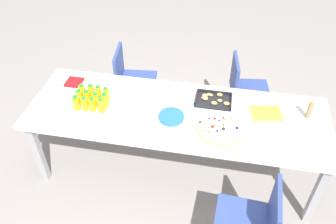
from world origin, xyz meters
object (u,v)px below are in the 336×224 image
Objects in this scene: juice_bottle_2 at (93,105)px; cardboard_tube at (310,110)px; juice_bottle_0 at (76,103)px; chair_far_left at (131,78)px; fruit_pizza at (220,128)px; juice_bottle_11 at (106,95)px; party_table at (177,117)px; juice_bottle_7 at (105,100)px; juice_bottle_9 at (91,92)px; juice_bottle_4 at (80,97)px; juice_bottle_5 at (87,98)px; chair_near_right at (253,221)px; juice_bottle_3 at (101,106)px; juice_bottle_8 at (82,91)px; paper_folder at (266,113)px; juice_bottle_1 at (85,104)px; plate_stack at (171,117)px; snack_tray at (213,100)px; juice_bottle_10 at (99,93)px; chair_far_right at (244,87)px; napkin_stack at (74,82)px; juice_bottle_6 at (96,99)px.

cardboard_tube is (1.80, 0.24, 0.02)m from juice_bottle_2.
chair_far_left is at bearing 75.40° from juice_bottle_0.
juice_bottle_11 is at bearing 169.81° from fruit_pizza.
chair_far_left reaches higher than party_table.
cardboard_tube is at bearing 5.65° from juice_bottle_7.
juice_bottle_9 is (0.08, 0.16, 0.01)m from juice_bottle_0.
juice_bottle_5 is at bearing -1.94° from juice_bottle_4.
chair_near_right is 1.51m from juice_bottle_3.
chair_near_right is 1.78m from juice_bottle_8.
cardboard_tube is 0.35m from paper_folder.
paper_folder is at bearing 59.49° from chair_far_left.
juice_bottle_5 is (-0.01, 0.07, 0.01)m from juice_bottle_1.
juice_bottle_0 is 0.36× the size of fruit_pizza.
cardboard_tube reaches higher than juice_bottle_7.
plate_stack is at bearing 1.77° from juice_bottle_2.
juice_bottle_7 is at bearing -173.47° from paper_folder.
juice_bottle_2 is 0.11m from juice_bottle_7.
juice_bottle_0 reaches higher than chair_near_right.
juice_bottle_11 is at bearing 26.52° from juice_bottle_5.
party_table is 17.35× the size of juice_bottle_5.
chair_near_right is 1.64m from juice_bottle_1.
juice_bottle_4 is at bearing -22.55° from chair_far_left.
snack_tray is (0.29, 0.20, 0.07)m from party_table.
juice_bottle_8 is (-1.55, 0.83, 0.30)m from chair_near_right.
juice_bottle_7 is 1.72m from cardboard_tube.
chair_far_left is 4.91× the size of cardboard_tube.
juice_bottle_4 is 0.45× the size of snack_tray.
juice_bottle_11 reaches higher than juice_bottle_8.
juice_bottle_0 is 0.90× the size of juice_bottle_10.
juice_bottle_7 is at bearing -63.35° from chair_far_right.
juice_bottle_7 is 0.80× the size of cardboard_tube.
juice_bottle_11 is at bearing 18.16° from juice_bottle_4.
napkin_stack is at bearing 122.45° from juice_bottle_4.
juice_bottle_0 is 0.39m from napkin_stack.
napkin_stack is at bearing 167.28° from party_table.
chair_near_right is at bearing -68.42° from snack_tray.
juice_bottle_5 reaches higher than napkin_stack.
juice_bottle_8 is 0.43× the size of snack_tray.
juice_bottle_11 is (0.22, 0.07, 0.00)m from juice_bottle_4.
juice_bottle_5 is at bearing 47.11° from juice_bottle_0.
juice_bottle_4 is at bearing -177.41° from party_table.
juice_bottle_10 reaches higher than juice_bottle_2.
juice_bottle_6 is 0.10m from juice_bottle_11.
juice_bottle_6 is 0.35× the size of fruit_pizza.
chair_far_right is at bearing 36.58° from juice_bottle_3.
paper_folder is at bearing 8.44° from juice_bottle_0.
juice_bottle_8 reaches higher than napkin_stack.
party_table is 19.14× the size of juice_bottle_1.
paper_folder is (1.46, 0.16, -0.06)m from juice_bottle_6.
juice_bottle_8 is (-0.24, 0.08, 0.00)m from juice_bottle_7.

